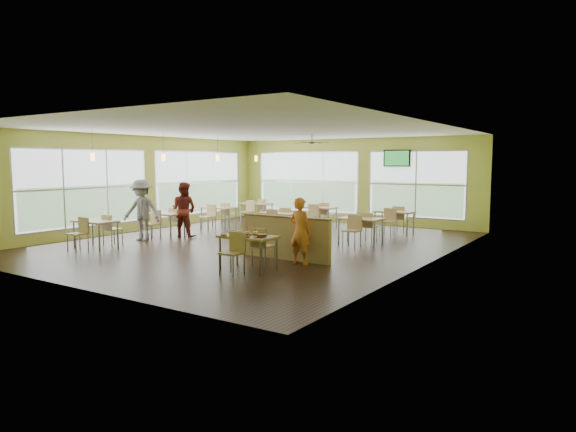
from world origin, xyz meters
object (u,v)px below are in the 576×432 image
Objects in this scene: half_wall_divider at (286,238)px; man_plaid at (300,231)px; main_table at (248,241)px; food_basket at (261,235)px.

man_plaid reaches higher than half_wall_divider.
main_table is 1.00× the size of man_plaid.
half_wall_divider reaches higher than food_basket.
man_plaid reaches higher than food_basket.
half_wall_divider is 8.96× the size of food_basket.
half_wall_divider is at bearing 90.00° from main_table.
man_plaid is (0.58, 1.16, 0.13)m from main_table.
main_table is 0.63× the size of half_wall_divider.
half_wall_divider reaches higher than main_table.
food_basket is (-0.22, -1.18, 0.02)m from man_plaid.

